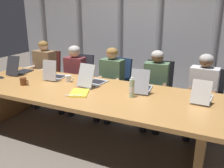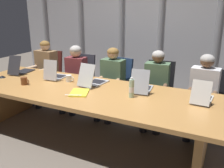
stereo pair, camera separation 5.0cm
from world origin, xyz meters
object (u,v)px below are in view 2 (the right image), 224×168
laptop_right_end (202,97)px  person_left_end (44,68)px  laptop_left_end (21,70)px  laptop_left_mid (55,75)px  office_chair_center (116,93)px  office_chair_right_mid (157,99)px  person_right_mid (156,85)px  person_right_end (203,91)px  office_chair_right_end (205,108)px  conference_mic_left_side (2,76)px  person_left_mid (74,73)px  laptop_right_mid (142,86)px  water_bottle_primary (131,88)px  coffee_mug_far (24,81)px  coffee_mug_near (69,78)px  office_chair_left_end (49,82)px  person_center (110,78)px  laptop_center (93,80)px  office_chair_left_mid (80,87)px  spiral_notepad (79,93)px

laptop_right_end → person_left_end: 2.98m
laptop_left_end → laptop_left_mid: (0.74, -0.01, 0.00)m
office_chair_center → office_chair_right_mid: 0.74m
person_right_mid → person_right_end: same height
laptop_right_end → office_chair_center: 1.70m
office_chair_right_end → conference_mic_left_side: (-2.95, -1.07, 0.39)m
office_chair_right_end → person_left_mid: person_left_mid is taller
office_chair_center → conference_mic_left_side: size_ratio=8.72×
laptop_right_mid → person_left_end: bearing=68.1°
laptop_right_end → office_chair_center: (-1.48, 0.74, -0.42)m
water_bottle_primary → coffee_mug_far: 1.58m
person_left_end → coffee_mug_near: person_left_end is taller
office_chair_center → coffee_mug_far: office_chair_center is taller
office_chair_left_end → person_center: person_center is taller
office_chair_center → coffee_mug_near: size_ratio=7.07×
laptop_left_end → person_left_mid: (0.67, 0.57, -0.13)m
laptop_right_mid → office_chair_left_end: 2.35m
laptop_center → person_right_end: (1.44, 0.58, -0.12)m
coffee_mug_near → person_right_end: bearing=18.9°
person_left_end → coffee_mug_near: (1.05, -0.63, 0.10)m
office_chair_right_mid → coffee_mug_far: bearing=-56.9°
office_chair_left_mid → coffee_mug_far: office_chair_left_mid is taller
laptop_center → water_bottle_primary: (0.69, -0.25, 0.05)m
person_left_mid → coffee_mug_far: 1.04m
spiral_notepad → office_chair_right_end: bearing=16.4°
office_chair_left_mid → office_chair_right_end: bearing=89.9°
laptop_left_mid → laptop_center: (0.67, 0.00, 0.00)m
laptop_right_mid → person_right_end: bearing=-60.2°
office_chair_center → laptop_right_mid: bearing=54.2°
coffee_mug_near → coffee_mug_far: (-0.49, -0.40, 0.00)m
person_center → coffee_mug_far: person_center is taller
water_bottle_primary → spiral_notepad: (-0.66, -0.16, -0.11)m
person_center → coffee_mug_near: person_center is taller
laptop_right_mid → person_left_mid: size_ratio=0.40×
coffee_mug_far → office_chair_right_end: bearing=26.6°
person_center → office_chair_left_end: bearing=-95.1°
laptop_left_mid → laptop_right_mid: size_ratio=0.86×
laptop_right_end → person_left_mid: person_left_mid is taller
person_left_end → person_left_mid: 0.70m
laptop_left_mid → person_left_end: person_left_end is taller
coffee_mug_near → person_left_mid: bearing=119.4°
laptop_right_mid → office_chair_right_end: 1.12m
laptop_right_mid → coffee_mug_far: size_ratio=3.23×
office_chair_right_end → water_bottle_primary: (-0.79, -0.99, 0.49)m
person_center → spiral_notepad: person_center is taller
office_chair_left_mid → person_right_mid: size_ratio=0.82×
person_left_mid → coffee_mug_near: bearing=24.9°
office_chair_left_mid → conference_mic_left_side: size_ratio=8.72×
person_right_mid → laptop_right_end: bearing=46.3°
person_left_end → office_chair_left_end: bearing=-162.5°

